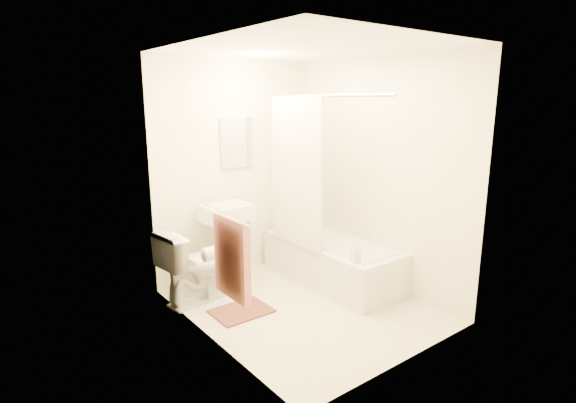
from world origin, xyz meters
TOP-DOWN VIEW (x-y plane):
  - floor at (0.00, 0.00)m, footprint 2.40×2.40m
  - ceiling at (0.00, 0.00)m, footprint 2.40×2.40m
  - wall_back at (0.00, 1.20)m, footprint 2.00×0.02m
  - wall_left at (-1.00, 0.00)m, footprint 0.02×2.40m
  - wall_right at (1.00, 0.00)m, footprint 0.02×2.40m
  - mirror at (0.00, 1.18)m, footprint 0.40×0.03m
  - curtain_rod at (0.30, 0.10)m, footprint 0.03×1.70m
  - shower_curtain at (0.30, 0.50)m, footprint 0.04×0.80m
  - towel_bar at (-0.96, -0.25)m, footprint 0.02×0.60m
  - towel at (-0.93, -0.25)m, footprint 0.06×0.45m
  - toilet_paper at (-0.93, 0.12)m, footprint 0.11×0.12m
  - toilet at (-0.75, 0.75)m, footprint 0.80×0.52m
  - sink at (-0.30, 0.95)m, footprint 0.51×0.41m
  - bathtub at (0.65, 0.30)m, footprint 0.70×1.60m
  - bath_mat at (-0.55, 0.26)m, footprint 0.54×0.40m
  - soap_bottle at (0.39, -0.29)m, footprint 0.09×0.09m
  - scrub_brush at (0.62, 0.90)m, footprint 0.07×0.19m

SIDE VIEW (x-z plane):
  - floor at x=0.00m, z-range 0.00..0.00m
  - bath_mat at x=-0.55m, z-range 0.00..0.02m
  - bathtub at x=0.65m, z-range 0.00..0.45m
  - toilet at x=-0.75m, z-range 0.00..0.74m
  - scrub_brush at x=0.62m, z-range 0.45..0.49m
  - sink at x=-0.30m, z-range 0.00..0.96m
  - soap_bottle at x=0.39m, z-range 0.45..0.62m
  - toilet_paper at x=-0.93m, z-range 0.64..0.76m
  - towel at x=-0.93m, z-range 0.45..1.11m
  - towel_bar at x=-0.96m, z-range 1.09..1.11m
  - wall_back at x=0.00m, z-range 0.00..2.40m
  - wall_left at x=-1.00m, z-range 0.00..2.40m
  - wall_right at x=1.00m, z-range 0.00..2.40m
  - shower_curtain at x=0.30m, z-range 0.44..2.00m
  - mirror at x=0.00m, z-range 1.23..1.77m
  - curtain_rod at x=0.30m, z-range 1.98..2.02m
  - ceiling at x=0.00m, z-range 2.40..2.40m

